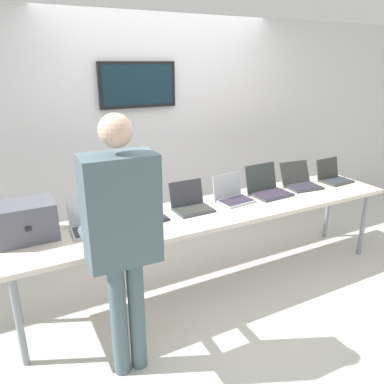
# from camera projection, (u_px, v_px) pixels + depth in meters

# --- Properties ---
(ground) EXTENTS (8.00, 8.00, 0.04)m
(ground) POSITION_uv_depth(u_px,v_px,m) (215.00, 285.00, 3.63)
(ground) COLOR beige
(back_wall) EXTENTS (8.00, 0.11, 2.51)m
(back_wall) POSITION_uv_depth(u_px,v_px,m) (164.00, 134.00, 4.15)
(back_wall) COLOR silver
(back_wall) RESTS_ON ground
(workbench) EXTENTS (3.63, 0.70, 0.77)m
(workbench) POSITION_uv_depth(u_px,v_px,m) (217.00, 213.00, 3.39)
(workbench) COLOR beige
(workbench) RESTS_ON ground
(equipment_box) EXTENTS (0.42, 0.32, 0.28)m
(equipment_box) POSITION_uv_depth(u_px,v_px,m) (26.00, 221.00, 2.76)
(equipment_box) COLOR #565764
(equipment_box) RESTS_ON workbench
(laptop_station_0) EXTENTS (0.34, 0.38, 0.25)m
(laptop_station_0) POSITION_uv_depth(u_px,v_px,m) (91.00, 222.00, 2.96)
(laptop_station_0) COLOR #B1B5BB
(laptop_station_0) RESTS_ON workbench
(laptop_station_1) EXTENTS (0.38, 0.33, 0.23)m
(laptop_station_1) POSITION_uv_depth(u_px,v_px,m) (142.00, 212.00, 3.14)
(laptop_station_1) COLOR #1E262A
(laptop_station_1) RESTS_ON workbench
(laptop_station_2) EXTENTS (0.33, 0.29, 0.24)m
(laptop_station_2) POSITION_uv_depth(u_px,v_px,m) (191.00, 203.00, 3.34)
(laptop_station_2) COLOR #38383F
(laptop_station_2) RESTS_ON workbench
(laptop_station_3) EXTENTS (0.35, 0.30, 0.24)m
(laptop_station_3) POSITION_uv_depth(u_px,v_px,m) (232.00, 195.00, 3.55)
(laptop_station_3) COLOR #AAAFB6
(laptop_station_3) RESTS_ON workbench
(laptop_station_4) EXTENTS (0.40, 0.36, 0.28)m
(laptop_station_4) POSITION_uv_depth(u_px,v_px,m) (267.00, 188.00, 3.74)
(laptop_station_4) COLOR #363B3A
(laptop_station_4) RESTS_ON workbench
(laptop_station_5) EXTENTS (0.38, 0.37, 0.24)m
(laptop_station_5) POSITION_uv_depth(u_px,v_px,m) (300.00, 181.00, 3.95)
(laptop_station_5) COLOR #3A3B39
(laptop_station_5) RESTS_ON workbench
(laptop_station_6) EXTENTS (0.35, 0.30, 0.24)m
(laptop_station_6) POSITION_uv_depth(u_px,v_px,m) (333.00, 176.00, 4.13)
(laptop_station_6) COLOR #3C3B38
(laptop_station_6) RESTS_ON workbench
(person) EXTENTS (0.45, 0.59, 1.76)m
(person) POSITION_uv_depth(u_px,v_px,m) (122.00, 227.00, 2.28)
(person) COLOR #4B606A
(person) RESTS_ON ground
(paper_sheet) EXTENTS (0.29, 0.35, 0.00)m
(paper_sheet) POSITION_uv_depth(u_px,v_px,m) (139.00, 234.00, 2.87)
(paper_sheet) COLOR white
(paper_sheet) RESTS_ON workbench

